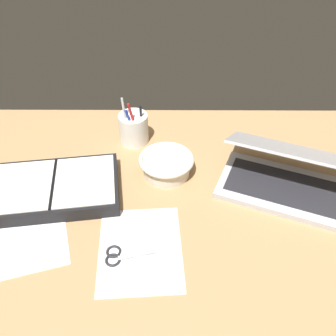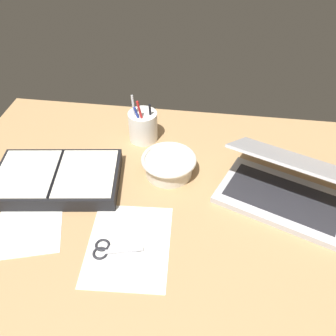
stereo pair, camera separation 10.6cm
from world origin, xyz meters
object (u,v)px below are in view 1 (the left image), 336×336
scissors (119,256)px  planner (55,188)px  laptop (285,175)px  bowl (166,165)px  pen_cup (134,128)px

scissors → planner: bearing=131.6°
laptop → scissors: (-45.71, -25.09, -4.16)cm
bowl → laptop: bearing=-9.5°
laptop → bowl: (-34.30, 5.77, -1.06)cm
bowl → planner: (-31.95, -9.27, -1.20)cm
bowl → planner: bearing=-163.8°
laptop → planner: size_ratio=1.08×
planner → scissors: bearing=-54.5°
laptop → scissors: bearing=-129.3°
laptop → pen_cup: size_ratio=2.49×
bowl → pen_cup: (-11.00, 16.45, 1.78)cm
pen_cup → scissors: 47.55cm
pen_cup → laptop: bearing=-26.1°
bowl → scissors: bearing=-110.3°
bowl → scissors: 33.04cm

